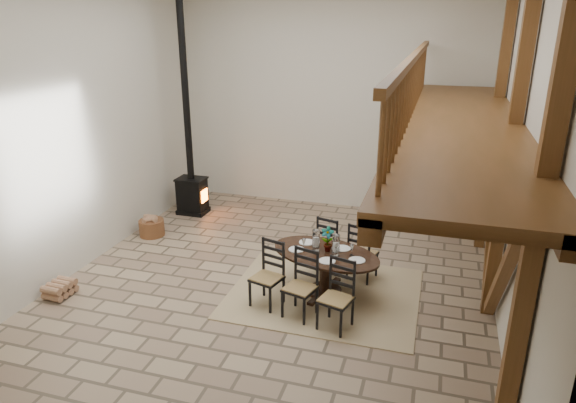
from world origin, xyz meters
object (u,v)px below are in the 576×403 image
(dining_table, at_px, (322,274))
(wood_stove, at_px, (190,166))
(log_stack, at_px, (60,289))
(log_basket, at_px, (152,227))

(dining_table, relative_size, wood_stove, 0.46)
(dining_table, relative_size, log_stack, 4.60)
(log_basket, bearing_deg, log_stack, -93.19)
(log_basket, height_order, log_stack, log_basket)
(dining_table, relative_size, log_basket, 4.47)
(dining_table, height_order, wood_stove, wood_stove)
(log_basket, relative_size, log_stack, 1.03)
(wood_stove, xyz_separation_m, log_stack, (-0.37, -4.00, -1.01))
(wood_stove, bearing_deg, dining_table, -36.88)
(wood_stove, distance_m, log_basket, 1.72)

